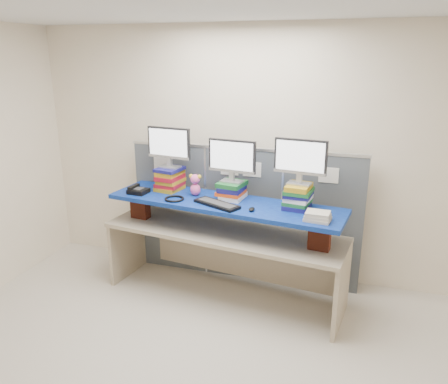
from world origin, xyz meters
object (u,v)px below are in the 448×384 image
(blue_board, at_px, (224,204))
(monitor_left, at_px, (169,145))
(monitor_right, at_px, (300,159))
(desk_phone, at_px, (138,190))
(desk, at_px, (224,244))
(keyboard, at_px, (217,204))
(monitor_center, at_px, (232,158))

(blue_board, height_order, monitor_left, monitor_left)
(monitor_right, height_order, desk_phone, monitor_right)
(desk_phone, bearing_deg, monitor_left, 43.08)
(blue_board, bearing_deg, monitor_right, 9.29)
(desk, height_order, blue_board, blue_board)
(monitor_left, bearing_deg, keyboard, -20.49)
(blue_board, xyz_separation_m, desk_phone, (-0.96, -0.01, 0.05))
(keyboard, distance_m, desk_phone, 0.93)
(monitor_center, bearing_deg, monitor_right, -0.00)
(blue_board, bearing_deg, keyboard, -96.05)
(monitor_center, bearing_deg, desk, -105.52)
(desk, xyz_separation_m, keyboard, (-0.03, -0.13, 0.48))
(monitor_right, xyz_separation_m, keyboard, (-0.77, -0.15, -0.47))
(desk, height_order, desk_phone, desk_phone)
(monitor_left, relative_size, desk_phone, 2.38)
(keyboard, xyz_separation_m, desk_phone, (-0.92, 0.13, 0.02))
(monitor_right, xyz_separation_m, desk_phone, (-1.69, -0.03, -0.45))
(desk, height_order, monitor_center, monitor_center)
(desk, relative_size, keyboard, 5.00)
(blue_board, relative_size, keyboard, 4.71)
(monitor_right, relative_size, desk_phone, 2.38)
(blue_board, relative_size, monitor_center, 4.85)
(desk, height_order, keyboard, keyboard)
(monitor_center, height_order, desk_phone, monitor_center)
(desk, xyz_separation_m, desk_phone, (-0.96, -0.01, 0.49))
(monitor_left, bearing_deg, monitor_center, 0.00)
(monitor_left, distance_m, monitor_center, 0.73)
(monitor_right, bearing_deg, monitor_left, -180.00)
(desk, xyz_separation_m, monitor_right, (0.73, 0.02, 0.94))
(monitor_left, distance_m, keyboard, 0.87)
(desk, relative_size, monitor_left, 5.15)
(blue_board, bearing_deg, desk_phone, -172.13)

